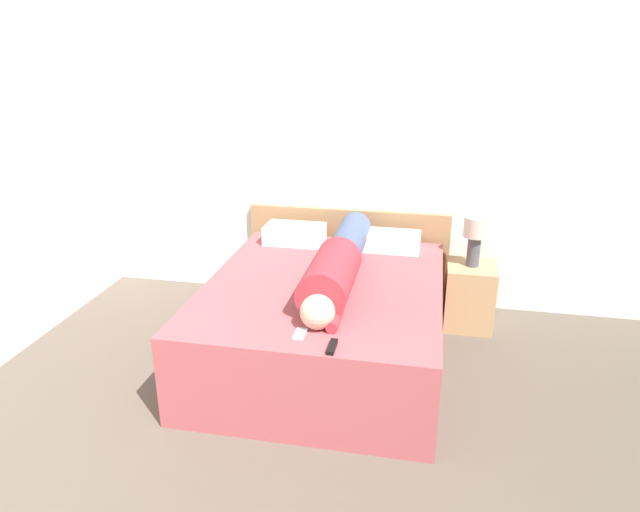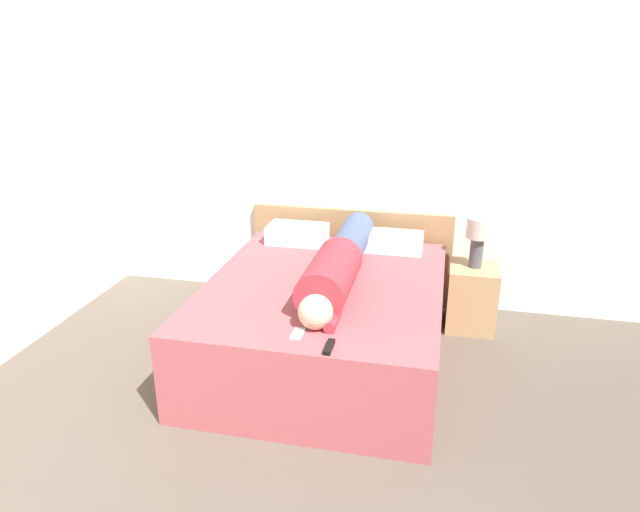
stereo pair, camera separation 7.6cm
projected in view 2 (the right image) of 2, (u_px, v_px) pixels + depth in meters
The scene contains 10 objects.
wall_back at pixel (351, 152), 4.73m from camera, with size 5.61×0.06×2.60m.
bed at pixel (325, 321), 4.04m from camera, with size 1.61×1.95×0.60m.
headboard at pixel (350, 255), 4.98m from camera, with size 1.73×0.04×0.82m.
nightstand at pixel (472, 297), 4.52m from camera, with size 0.38×0.40×0.52m.
table_lamp at pixel (478, 236), 4.34m from camera, with size 0.18×0.18×0.40m.
person_lying at pixel (338, 264), 3.89m from camera, with size 0.31×1.69×0.31m.
pillow_near_headboard at pixel (297, 234), 4.70m from camera, with size 0.48×0.29×0.15m.
pillow_second at pixel (394, 242), 4.54m from camera, with size 0.46×0.29×0.13m.
tv_remote at pixel (329, 347), 3.09m from camera, with size 0.04×0.15×0.02m.
cell_phone at pixel (298, 334), 3.24m from camera, with size 0.06×0.13×0.01m.
Camera 2 is at (0.79, -0.90, 2.16)m, focal length 32.00 mm.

